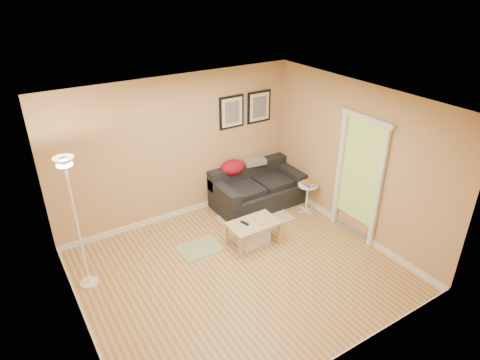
% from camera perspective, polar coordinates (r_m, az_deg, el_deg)
% --- Properties ---
extents(floor, '(4.50, 4.50, 0.00)m').
position_cam_1_polar(floor, '(6.50, -0.10, -12.40)').
color(floor, tan).
rests_on(floor, ground).
extents(ceiling, '(4.50, 4.50, 0.00)m').
position_cam_1_polar(ceiling, '(5.25, -0.13, 10.11)').
color(ceiling, white).
rests_on(ceiling, wall_back).
extents(wall_back, '(4.50, 0.00, 4.50)m').
position_cam_1_polar(wall_back, '(7.36, -8.45, 4.14)').
color(wall_back, tan).
rests_on(wall_back, ground).
extents(wall_front, '(4.50, 0.00, 4.50)m').
position_cam_1_polar(wall_front, '(4.49, 13.95, -12.94)').
color(wall_front, tan).
rests_on(wall_front, ground).
extents(wall_left, '(0.00, 4.00, 4.00)m').
position_cam_1_polar(wall_left, '(5.12, -22.22, -8.79)').
color(wall_left, tan).
rests_on(wall_left, ground).
extents(wall_right, '(0.00, 4.00, 4.00)m').
position_cam_1_polar(wall_right, '(7.09, 15.49, 2.49)').
color(wall_right, tan).
rests_on(wall_right, ground).
extents(baseboard_back, '(4.50, 0.02, 0.10)m').
position_cam_1_polar(baseboard_back, '(7.92, -7.81, -4.24)').
color(baseboard_back, white).
rests_on(baseboard_back, ground).
extents(baseboard_left, '(0.02, 4.00, 0.10)m').
position_cam_1_polar(baseboard_left, '(5.91, -19.92, -18.70)').
color(baseboard_left, white).
rests_on(baseboard_left, ground).
extents(baseboard_right, '(0.02, 4.00, 0.10)m').
position_cam_1_polar(baseboard_right, '(7.67, 14.29, -6.05)').
color(baseboard_right, white).
rests_on(baseboard_right, ground).
extents(sofa, '(1.70, 0.90, 0.75)m').
position_cam_1_polar(sofa, '(7.99, 2.43, -0.99)').
color(sofa, black).
rests_on(sofa, ground).
extents(red_throw, '(0.48, 0.36, 0.28)m').
position_cam_1_polar(red_throw, '(7.86, -1.01, 1.75)').
color(red_throw, maroon).
rests_on(red_throw, sofa).
extents(plaid_throw, '(0.45, 0.32, 0.10)m').
position_cam_1_polar(plaid_throw, '(8.09, 1.97, 2.57)').
color(plaid_throw, tan).
rests_on(plaid_throw, sofa).
extents(framed_print_left, '(0.50, 0.04, 0.60)m').
position_cam_1_polar(framed_print_left, '(7.63, -1.16, 9.27)').
color(framed_print_left, black).
rests_on(framed_print_left, wall_back).
extents(framed_print_right, '(0.50, 0.04, 0.60)m').
position_cam_1_polar(framed_print_right, '(7.94, 2.60, 9.96)').
color(framed_print_right, black).
rests_on(framed_print_right, wall_back).
extents(area_rug, '(1.25, 0.85, 0.01)m').
position_cam_1_polar(area_rug, '(7.74, 2.14, -5.15)').
color(area_rug, beige).
rests_on(area_rug, ground).
extents(green_runner, '(0.70, 0.50, 0.01)m').
position_cam_1_polar(green_runner, '(6.99, -5.44, -9.25)').
color(green_runner, '#668C4C').
rests_on(green_runner, ground).
extents(coffee_table, '(0.94, 0.72, 0.41)m').
position_cam_1_polar(coffee_table, '(6.96, 1.83, -7.27)').
color(coffee_table, tan).
rests_on(coffee_table, ground).
extents(remote_control, '(0.09, 0.17, 0.02)m').
position_cam_1_polar(remote_control, '(6.81, 0.65, -5.90)').
color(remote_control, black).
rests_on(remote_control, coffee_table).
extents(tape_roll, '(0.07, 0.07, 0.03)m').
position_cam_1_polar(tape_roll, '(6.80, 2.84, -5.95)').
color(tape_roll, yellow).
rests_on(tape_roll, coffee_table).
extents(storage_bin, '(0.52, 0.38, 0.32)m').
position_cam_1_polar(storage_bin, '(7.00, 1.70, -7.51)').
color(storage_bin, white).
rests_on(storage_bin, ground).
extents(side_table, '(0.36, 0.36, 0.56)m').
position_cam_1_polar(side_table, '(7.92, 9.11, -2.45)').
color(side_table, white).
rests_on(side_table, ground).
extents(book_stack, '(0.19, 0.24, 0.07)m').
position_cam_1_polar(book_stack, '(7.78, 9.39, -0.39)').
color(book_stack, '#41349C').
rests_on(book_stack, side_table).
extents(floor_lamp, '(0.26, 0.26, 2.03)m').
position_cam_1_polar(floor_lamp, '(6.12, -21.25, -6.22)').
color(floor_lamp, white).
rests_on(floor_lamp, ground).
extents(doorway, '(0.12, 1.01, 2.13)m').
position_cam_1_polar(doorway, '(7.08, 15.81, -0.05)').
color(doorway, white).
rests_on(doorway, ground).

